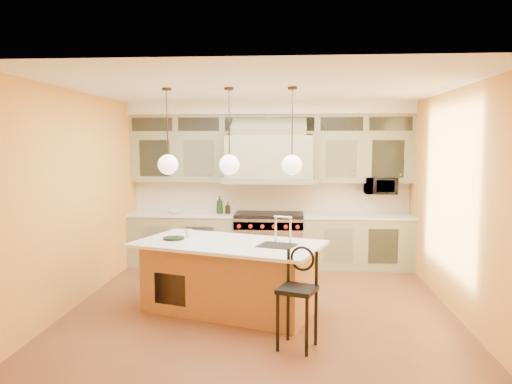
# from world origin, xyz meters

# --- Properties ---
(floor) EXTENTS (5.00, 5.00, 0.00)m
(floor) POSITION_xyz_m (0.00, 0.00, 0.00)
(floor) COLOR brown
(floor) RESTS_ON ground
(ceiling) EXTENTS (5.00, 5.00, 0.00)m
(ceiling) POSITION_xyz_m (0.00, 0.00, 2.90)
(ceiling) COLOR white
(ceiling) RESTS_ON wall_back
(wall_back) EXTENTS (5.00, 0.00, 5.00)m
(wall_back) POSITION_xyz_m (0.00, 2.50, 1.45)
(wall_back) COLOR gold
(wall_back) RESTS_ON ground
(wall_front) EXTENTS (5.00, 0.00, 5.00)m
(wall_front) POSITION_xyz_m (0.00, -2.50, 1.45)
(wall_front) COLOR gold
(wall_front) RESTS_ON ground
(wall_left) EXTENTS (0.00, 5.00, 5.00)m
(wall_left) POSITION_xyz_m (-2.50, 0.00, 1.45)
(wall_left) COLOR gold
(wall_left) RESTS_ON ground
(wall_right) EXTENTS (0.00, 5.00, 5.00)m
(wall_right) POSITION_xyz_m (2.50, 0.00, 1.45)
(wall_right) COLOR gold
(wall_right) RESTS_ON ground
(back_cabinetry) EXTENTS (5.00, 0.77, 2.90)m
(back_cabinetry) POSITION_xyz_m (0.00, 2.23, 1.43)
(back_cabinetry) COLOR #959870
(back_cabinetry) RESTS_ON floor
(range) EXTENTS (1.20, 0.74, 0.96)m
(range) POSITION_xyz_m (0.00, 2.14, 0.49)
(range) COLOR silver
(range) RESTS_ON floor
(kitchen_island) EXTENTS (2.64, 1.94, 1.35)m
(kitchen_island) POSITION_xyz_m (-0.40, -0.25, 0.47)
(kitchen_island) COLOR #976235
(kitchen_island) RESTS_ON floor
(counter_stool) EXTENTS (0.48, 0.48, 1.08)m
(counter_stool) POSITION_xyz_m (0.48, -1.37, 0.61)
(counter_stool) COLOR black
(counter_stool) RESTS_ON floor
(microwave) EXTENTS (0.54, 0.37, 0.30)m
(microwave) POSITION_xyz_m (1.95, 2.25, 1.45)
(microwave) COLOR black
(microwave) RESTS_ON back_cabinetry
(oil_bottle_a) EXTENTS (0.14, 0.14, 0.32)m
(oil_bottle_a) POSITION_xyz_m (-0.89, 2.15, 1.10)
(oil_bottle_a) COLOR black
(oil_bottle_a) RESTS_ON back_cabinetry
(oil_bottle_b) EXTENTS (0.10, 0.10, 0.21)m
(oil_bottle_b) POSITION_xyz_m (-0.74, 2.15, 1.04)
(oil_bottle_b) COLOR black
(oil_bottle_b) RESTS_ON back_cabinetry
(fruit_bowl) EXTENTS (0.29, 0.29, 0.06)m
(fruit_bowl) POSITION_xyz_m (-1.70, 2.15, 0.97)
(fruit_bowl) COLOR silver
(fruit_bowl) RESTS_ON back_cabinetry
(cup) EXTENTS (0.12, 0.12, 0.10)m
(cup) POSITION_xyz_m (-1.01, 0.03, 0.97)
(cup) COLOR white
(cup) RESTS_ON kitchen_island
(pendant_left) EXTENTS (0.26, 0.26, 1.11)m
(pendant_left) POSITION_xyz_m (-1.20, -0.25, 1.95)
(pendant_left) COLOR #2D2319
(pendant_left) RESTS_ON ceiling
(pendant_center) EXTENTS (0.26, 0.26, 1.11)m
(pendant_center) POSITION_xyz_m (-0.40, -0.25, 1.95)
(pendant_center) COLOR #2D2319
(pendant_center) RESTS_ON ceiling
(pendant_right) EXTENTS (0.26, 0.26, 1.11)m
(pendant_right) POSITION_xyz_m (0.40, -0.25, 1.95)
(pendant_right) COLOR #2D2319
(pendant_right) RESTS_ON ceiling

